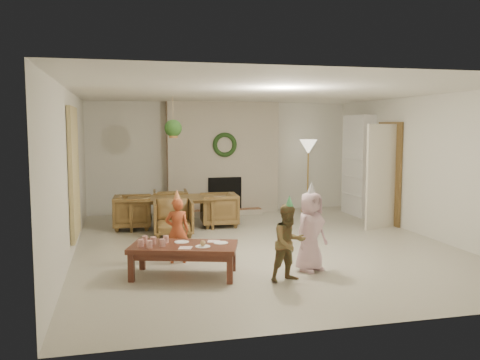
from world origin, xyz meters
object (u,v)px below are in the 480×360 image
object	(u,v)px
child_red	(177,231)
child_plaid	(289,243)
child_pink	(311,231)
coffee_table_top	(184,247)
dining_chair_far	(170,205)
dining_chair_left	(133,212)
dining_chair_near	(173,218)
dining_chair_right	(219,210)
dining_table	(172,213)

from	to	relation	value
child_red	child_plaid	world-z (taller)	child_plaid
child_pink	coffee_table_top	bearing A→B (deg)	146.95
coffee_table_top	dining_chair_far	bearing A→B (deg)	103.64
dining_chair_left	coffee_table_top	distance (m)	3.34
dining_chair_left	child_red	distance (m)	2.67
dining_chair_far	child_red	size ratio (longest dim) A/B	0.76
dining_chair_near	dining_chair_left	world-z (taller)	same
dining_chair_near	dining_chair_left	xyz separation A→B (m)	(-0.69, 0.78, 0.00)
dining_chair_far	coffee_table_top	distance (m)	3.99
dining_chair_left	dining_chair_right	distance (m)	1.66
coffee_table_top	child_pink	distance (m)	1.72
dining_chair_left	dining_chair_right	world-z (taller)	same
child_plaid	dining_chair_right	bearing A→B (deg)	77.67
dining_chair_near	dining_chair_right	size ratio (longest dim) A/B	1.00
child_plaid	dining_chair_left	bearing A→B (deg)	100.66
child_plaid	child_pink	world-z (taller)	child_pink
dining_chair_far	child_plaid	size ratio (longest dim) A/B	0.73
child_red	dining_table	bearing A→B (deg)	-89.77
coffee_table_top	dining_chair_near	bearing A→B (deg)	103.93
dining_chair_far	coffee_table_top	xyz separation A→B (m)	(-0.23, -3.98, 0.06)
dining_chair_near	coffee_table_top	bearing A→B (deg)	-89.23
dining_table	coffee_table_top	size ratio (longest dim) A/B	1.22
child_red	child_pink	xyz separation A→B (m)	(1.71, -0.83, 0.07)
dining_chair_far	child_pink	size ratio (longest dim) A/B	0.66
dining_chair_near	dining_table	bearing A→B (deg)	90.00
dining_table	dining_chair_near	xyz separation A→B (m)	(-0.05, -0.74, 0.03)
dining_chair_left	child_plaid	distance (m)	4.22
dining_chair_right	child_red	world-z (taller)	child_red
coffee_table_top	child_red	bearing A→B (deg)	107.40
dining_chair_right	coffee_table_top	distance (m)	3.37
dining_table	dining_chair_left	distance (m)	0.74
dining_table	child_pink	size ratio (longest dim) A/B	1.55
child_pink	child_red	bearing A→B (deg)	125.99
dining_chair_far	child_red	xyz separation A→B (m)	(-0.23, -3.30, 0.14)
dining_chair_near	child_pink	size ratio (longest dim) A/B	0.66
dining_chair_near	dining_chair_left	size ratio (longest dim) A/B	1.00
dining_chair_left	child_pink	size ratio (longest dim) A/B	0.66
dining_table	dining_chair_left	world-z (taller)	dining_chair_left
dining_table	child_red	world-z (taller)	child_red
child_plaid	child_pink	xyz separation A→B (m)	(0.44, 0.37, 0.05)
dining_chair_far	dining_chair_right	bearing A→B (deg)	141.34
coffee_table_top	child_plaid	distance (m)	1.37
dining_chair_right	child_red	distance (m)	2.74
dining_chair_near	child_red	xyz separation A→B (m)	(-0.14, -1.83, 0.14)
dining_chair_near	child_plaid	bearing A→B (deg)	-65.66
dining_chair_near	dining_chair_far	distance (m)	1.47
child_pink	dining_chair_far	bearing A→B (deg)	81.62
dining_table	child_plaid	bearing A→B (deg)	-70.11
child_red	child_plaid	size ratio (longest dim) A/B	0.96
coffee_table_top	child_pink	bearing A→B (deg)	11.89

